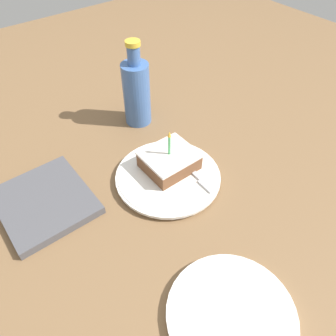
{
  "coord_description": "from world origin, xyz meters",
  "views": [
    {
      "loc": [
        0.41,
        -0.35,
        0.59
      ],
      "look_at": [
        -0.02,
        -0.01,
        0.04
      ],
      "focal_mm": 35.0,
      "sensor_mm": 36.0,
      "label": 1
    }
  ],
  "objects_px": {
    "plate": "(168,177)",
    "marble_board": "(45,202)",
    "fork": "(195,173)",
    "cake_slice": "(169,160)",
    "side_plate": "(231,315)",
    "bottle": "(136,92)"
  },
  "relations": [
    {
      "from": "plate",
      "to": "marble_board",
      "type": "bearing_deg",
      "value": -112.64
    },
    {
      "from": "plate",
      "to": "fork",
      "type": "distance_m",
      "value": 0.07
    },
    {
      "from": "plate",
      "to": "marble_board",
      "type": "xyz_separation_m",
      "value": [
        -0.11,
        -0.27,
        -0.0
      ]
    },
    {
      "from": "cake_slice",
      "to": "side_plate",
      "type": "height_order",
      "value": "cake_slice"
    },
    {
      "from": "plate",
      "to": "bottle",
      "type": "distance_m",
      "value": 0.27
    },
    {
      "from": "plate",
      "to": "side_plate",
      "type": "relative_size",
      "value": 1.12
    },
    {
      "from": "bottle",
      "to": "cake_slice",
      "type": "bearing_deg",
      "value": -15.26
    },
    {
      "from": "bottle",
      "to": "marble_board",
      "type": "distance_m",
      "value": 0.38
    },
    {
      "from": "cake_slice",
      "to": "side_plate",
      "type": "bearing_deg",
      "value": -21.28
    },
    {
      "from": "fork",
      "to": "side_plate",
      "type": "distance_m",
      "value": 0.33
    },
    {
      "from": "plate",
      "to": "cake_slice",
      "type": "bearing_deg",
      "value": 134.96
    },
    {
      "from": "side_plate",
      "to": "marble_board",
      "type": "bearing_deg",
      "value": -160.78
    },
    {
      "from": "cake_slice",
      "to": "side_plate",
      "type": "relative_size",
      "value": 0.54
    },
    {
      "from": "cake_slice",
      "to": "bottle",
      "type": "height_order",
      "value": "bottle"
    },
    {
      "from": "fork",
      "to": "side_plate",
      "type": "xyz_separation_m",
      "value": [
        0.29,
        -0.17,
        -0.01
      ]
    },
    {
      "from": "cake_slice",
      "to": "bottle",
      "type": "bearing_deg",
      "value": 164.74
    },
    {
      "from": "plate",
      "to": "fork",
      "type": "xyz_separation_m",
      "value": [
        0.04,
        0.05,
        0.01
      ]
    },
    {
      "from": "cake_slice",
      "to": "fork",
      "type": "bearing_deg",
      "value": 30.48
    },
    {
      "from": "bottle",
      "to": "side_plate",
      "type": "bearing_deg",
      "value": -18.95
    },
    {
      "from": "plate",
      "to": "side_plate",
      "type": "bearing_deg",
      "value": -19.55
    },
    {
      "from": "plate",
      "to": "fork",
      "type": "relative_size",
      "value": 1.55
    },
    {
      "from": "plate",
      "to": "marble_board",
      "type": "height_order",
      "value": "marble_board"
    }
  ]
}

